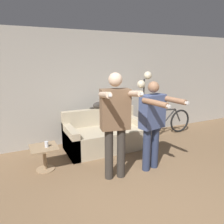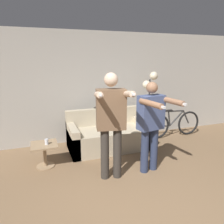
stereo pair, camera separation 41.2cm
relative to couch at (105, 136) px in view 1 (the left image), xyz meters
name	(u,v)px [view 1 (the left image)]	position (x,y,z in m)	size (l,w,h in m)	color
ground_plane	(171,219)	(-0.18, -2.46, -0.28)	(16.00, 16.00, 0.00)	#846647
wall_back	(87,88)	(-0.18, 0.66, 1.02)	(10.00, 0.05, 2.60)	#B7B2A8
couch	(105,136)	(0.00, 0.00, 0.00)	(1.76, 0.90, 0.85)	beige
person_left	(115,119)	(-0.37, -1.26, 0.75)	(0.62, 0.74, 1.77)	#38332D
person_right	(153,120)	(0.36, -1.26, 0.64)	(0.60, 0.74, 1.60)	#2D3856
cat	(99,105)	(0.01, 0.34, 0.65)	(0.40, 0.15, 0.19)	#3D3833
floor_lamp	(144,89)	(1.08, 0.12, 0.98)	(0.37, 0.31, 1.68)	black
side_table	(44,153)	(-1.40, -0.46, 0.04)	(0.47, 0.47, 0.45)	#A38460
cup	(47,144)	(-1.35, -0.50, 0.22)	(0.07, 0.07, 0.10)	silver
bicycle	(166,122)	(1.82, 0.13, 0.05)	(1.56, 0.07, 0.73)	black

